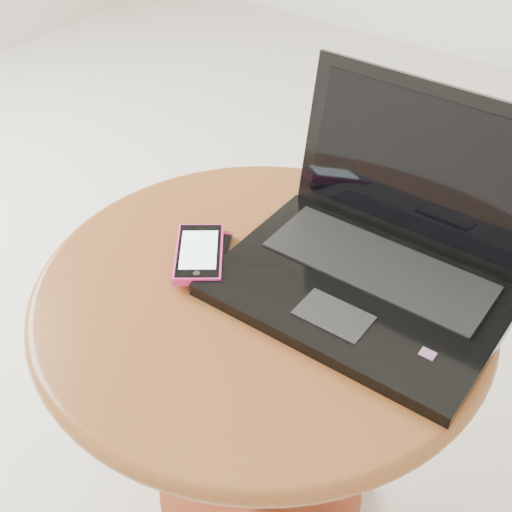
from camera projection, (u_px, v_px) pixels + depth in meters
The scene contains 4 objects.
table at pixel (262, 342), 1.04m from camera, with size 0.65×0.65×0.52m.
laptop at pixel (378, 255), 0.96m from camera, with size 0.39×0.32×0.25m.
phone_black at pixel (209, 255), 1.02m from camera, with size 0.10×0.12×0.01m.
phone_pink at pixel (199, 253), 1.00m from camera, with size 0.13×0.14×0.02m.
Camera 1 is at (0.44, -0.67, 1.17)m, focal length 48.70 mm.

